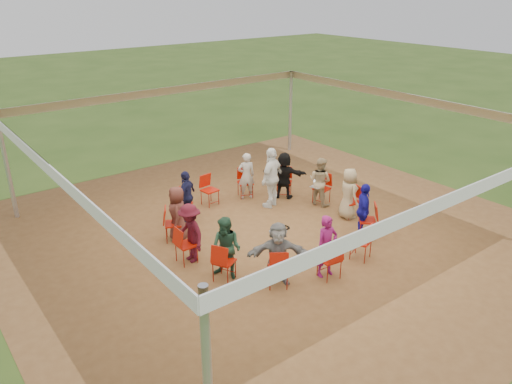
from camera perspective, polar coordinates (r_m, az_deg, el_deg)
ground at (r=13.04m, az=1.61°, el=-4.66°), size 80.00×80.00×0.00m
dirt_patch at (r=13.04m, az=1.61°, el=-4.64°), size 13.00×13.00×0.00m
tent at (r=12.13m, az=1.74°, el=5.34°), size 10.33×10.33×3.00m
chair_0 at (r=14.71m, az=7.52°, el=0.37°), size 0.53×0.51×0.90m
chair_1 at (r=15.07m, az=3.26°, el=1.11°), size 0.61×0.61×0.90m
chair_2 at (r=15.01m, az=-1.23°, el=1.04°), size 0.55×0.56×0.90m
chair_3 at (r=14.52m, az=-5.32°, el=0.17°), size 0.47×0.48×0.90m
chair_4 at (r=13.68m, az=-8.30°, el=-1.43°), size 0.59×0.60×0.90m
chair_5 at (r=12.65m, az=-9.44°, el=-3.62°), size 0.59×0.58×0.90m
chair_6 at (r=11.62m, az=-7.98°, el=-6.02°), size 0.44×0.42×0.90m
chair_7 at (r=10.89m, az=-3.67°, el=-7.96°), size 0.58×0.57×0.90m
chair_8 at (r=10.67m, az=2.54°, el=-8.61°), size 0.60×0.60×0.90m
chair_9 at (r=11.06m, az=8.40°, el=-7.64°), size 0.47×0.49×0.90m
chair_10 at (r=11.91m, az=11.93°, el=-5.56°), size 0.55×0.56×0.90m
chair_11 at (r=12.97m, az=12.60°, el=-3.18°), size 0.61×0.61×0.90m
chair_12 at (r=13.96m, az=10.88°, el=-1.10°), size 0.53×0.52×0.90m
person_seated_0 at (r=14.51m, az=7.32°, el=1.22°), size 0.55×0.77×1.43m
person_seated_1 at (r=14.86m, az=3.21°, el=1.91°), size 1.24×1.32×1.43m
person_seated_2 at (r=14.80m, az=-1.12°, el=1.85°), size 0.61×0.51×1.43m
person_seated_3 at (r=13.52m, az=-7.91°, el=-0.46°), size 0.93×0.82×1.43m
person_seated_4 at (r=12.53m, az=-8.97°, el=-2.48°), size 0.67×0.80×1.43m
person_seated_5 at (r=11.55m, az=-7.53°, el=-4.68°), size 0.46×0.93×1.43m
person_seated_6 at (r=10.84m, az=-3.40°, el=-6.44°), size 0.67×0.80×1.43m
person_seated_7 at (r=10.64m, az=2.51°, el=-7.03°), size 1.37×1.16×1.43m
person_seated_8 at (r=11.01m, az=8.09°, el=-6.16°), size 0.56×0.41×1.43m
person_seated_9 at (r=12.84m, az=12.17°, el=-2.09°), size 0.88×0.91×1.43m
person_seated_10 at (r=13.80m, az=10.54°, el=-0.16°), size 0.55×0.77×1.43m
standing_person at (r=14.21m, az=1.81°, el=1.66°), size 1.16×0.89×1.77m
cable_coil at (r=13.27m, az=3.23°, el=-4.08°), size 0.36×0.36×0.03m
laptop at (r=14.40m, az=6.96°, el=0.84°), size 0.30×0.35×0.21m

